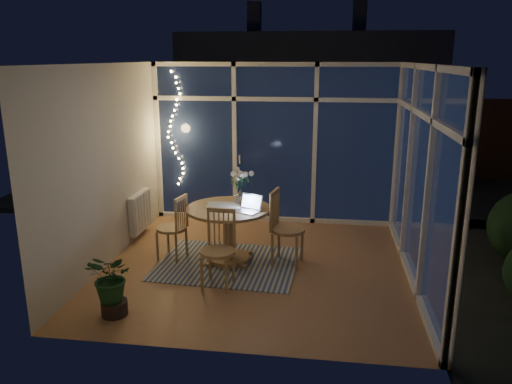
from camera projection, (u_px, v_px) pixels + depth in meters
floor at (258, 267)px, 6.58m from camera, size 4.00×4.00×0.00m
ceiling at (258, 63)px, 5.90m from camera, size 4.00×4.00×0.00m
wall_back at (275, 144)px, 8.15m from camera, size 4.00×0.04×2.60m
wall_front at (227, 221)px, 4.33m from camera, size 4.00×0.04×2.60m
wall_left at (107, 166)px, 6.51m from camera, size 0.04×4.00×2.60m
wall_right at (423, 176)px, 5.97m from camera, size 0.04×4.00×2.60m
window_wall_back at (274, 144)px, 8.11m from camera, size 4.00×0.10×2.60m
window_wall_right at (420, 176)px, 5.98m from camera, size 0.10×4.00×2.60m
radiator at (140, 211)px, 7.60m from camera, size 0.10×0.70×0.58m
fairy_lights at (174, 129)px, 8.20m from camera, size 0.24×0.10×1.85m
garden_patio at (310, 182)px, 11.31m from camera, size 12.00×6.00×0.10m
garden_fence at (290, 136)px, 11.60m from camera, size 11.00×0.08×1.80m
neighbour_roof at (309, 74)px, 14.09m from camera, size 7.00×3.00×2.20m
garden_shrubs at (241, 174)px, 9.82m from camera, size 0.90×0.90×0.90m
rug at (228, 263)px, 6.67m from camera, size 1.91×1.56×0.01m
dining_table at (229, 235)px, 6.66m from camera, size 1.17×1.17×0.76m
chair_left at (171, 227)px, 6.74m from camera, size 0.50×0.50×0.91m
chair_right at (288, 228)px, 6.53m from camera, size 0.55×0.55×1.02m
chair_front at (217, 250)px, 5.88m from camera, size 0.48×0.48×0.95m
laptop at (247, 203)px, 6.35m from camera, size 0.39×0.37×0.23m
flower_vase at (240, 196)px, 6.72m from camera, size 0.21×0.21×0.21m
bowl at (255, 206)px, 6.55m from camera, size 0.16×0.16×0.04m
newspapers at (223, 205)px, 6.65m from camera, size 0.45×0.36×0.02m
phone at (230, 211)px, 6.40m from camera, size 0.12×0.08×0.01m
potted_plant at (112, 282)px, 5.26m from camera, size 0.68×0.64×0.76m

